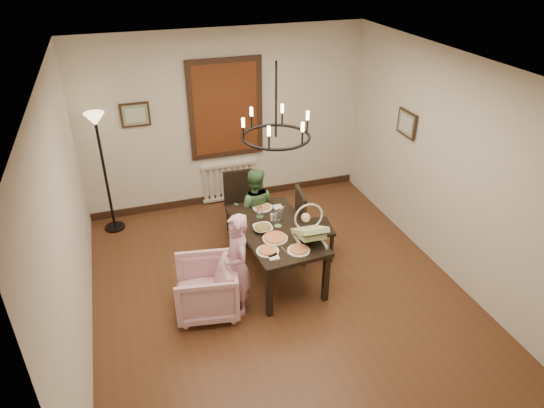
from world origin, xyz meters
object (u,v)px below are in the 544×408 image
dining_table (275,234)px  chair_far (242,206)px  drinking_glass (275,217)px  armchair (206,288)px  chair_right (315,224)px  elderly_woman (237,273)px  seated_man (255,215)px  floor_lamp (105,175)px  baby_bouncer (310,229)px

dining_table → chair_far: size_ratio=1.60×
chair_far → drinking_glass: chair_far is taller
dining_table → armchair: bearing=-161.7°
armchair → drinking_glass: (1.05, 0.56, 0.45)m
chair_right → armchair: 1.77m
dining_table → elderly_woman: size_ratio=1.47×
seated_man → floor_lamp: (-1.92, 1.10, 0.40)m
dining_table → seated_man: bearing=90.1°
floor_lamp → dining_table: bearing=-43.4°
seated_man → baby_bouncer: (0.35, -1.15, 0.38)m
chair_right → armchair: (-1.64, -0.64, -0.19)m
seated_man → drinking_glass: seated_man is taller
armchair → dining_table: bearing=121.8°
seated_man → baby_bouncer: bearing=123.4°
drinking_glass → armchair: bearing=-151.8°
baby_bouncer → dining_table: bearing=129.6°
chair_far → armchair: 1.71m
chair_right → elderly_woman: elderly_woman is taller
dining_table → floor_lamp: (-1.98, 1.87, 0.27)m
elderly_woman → chair_far: bearing=158.5°
chair_right → floor_lamp: 3.11m
chair_far → armchair: bearing=-118.1°
seated_man → drinking_glass: 0.68m
elderly_woman → baby_bouncer: (0.93, 0.11, 0.35)m
chair_right → seated_man: chair_right is taller
chair_right → elderly_woman: bearing=126.8°
floor_lamp → chair_right: bearing=-32.0°
elderly_woman → baby_bouncer: bearing=92.3°
chair_right → dining_table: bearing=116.6°
dining_table → elderly_woman: (-0.64, -0.50, -0.09)m
armchair → baby_bouncer: baby_bouncer is taller
dining_table → drinking_glass: bearing=67.9°
dining_table → armchair: (-1.00, -0.41, -0.30)m
dining_table → seated_man: size_ratio=1.58×
baby_bouncer → floor_lamp: 3.20m
chair_right → drinking_glass: size_ratio=7.65×
seated_man → baby_bouncer: baby_bouncer is taller
chair_far → seated_man: (0.10, -0.31, 0.01)m
chair_right → baby_bouncer: size_ratio=2.03×
chair_far → seated_man: seated_man is taller
armchair → chair_far: bearing=160.0°
seated_man → chair_right: bearing=158.8°
floor_lamp → seated_man: bearing=-29.9°
elderly_woman → floor_lamp: (-1.34, 2.37, 0.36)m
armchair → drinking_glass: drinking_glass is taller
dining_table → chair_far: chair_far is taller
chair_far → baby_bouncer: (0.46, -1.46, 0.39)m
dining_table → armchair: 1.12m
baby_bouncer → drinking_glass: baby_bouncer is taller
elderly_woman → floor_lamp: 2.74m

